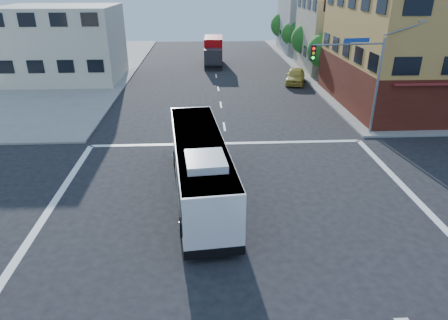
{
  "coord_description": "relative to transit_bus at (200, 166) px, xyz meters",
  "views": [
    {
      "loc": [
        -1.61,
        -16.62,
        10.63
      ],
      "look_at": [
        -0.56,
        3.02,
        1.67
      ],
      "focal_mm": 32.0,
      "sensor_mm": 36.0,
      "label": 1
    }
  ],
  "objects": [
    {
      "name": "transit_bus",
      "position": [
        0.0,
        0.0,
        0.0
      ],
      "size": [
        3.64,
        11.93,
        3.48
      ],
      "rotation": [
        0.0,
        0.0,
        0.1
      ],
      "color": "black",
      "rests_on": "ground"
    },
    {
      "name": "parked_car",
      "position": [
        10.48,
        24.55,
        -0.87
      ],
      "size": [
        3.21,
        5.23,
        1.66
      ],
      "primitive_type": "imported",
      "rotation": [
        0.0,
        0.0,
        -0.27
      ],
      "color": "gold",
      "rests_on": "ground"
    },
    {
      "name": "street_tree_a",
      "position": [
        13.75,
        25.65,
        1.89
      ],
      "size": [
        3.6,
        3.6,
        5.53
      ],
      "color": "#372214",
      "rests_on": "ground"
    },
    {
      "name": "street_tree_b",
      "position": [
        13.75,
        33.65,
        2.05
      ],
      "size": [
        3.8,
        3.8,
        5.79
      ],
      "color": "#372214",
      "rests_on": "ground"
    },
    {
      "name": "street_tree_c",
      "position": [
        13.75,
        41.65,
        1.76
      ],
      "size": [
        3.4,
        3.4,
        5.29
      ],
      "color": "#372214",
      "rests_on": "ground"
    },
    {
      "name": "ground",
      "position": [
        1.85,
        -2.27,
        -1.7
      ],
      "size": [
        120.0,
        120.0,
        0.0
      ],
      "primitive_type": "plane",
      "color": "black",
      "rests_on": "ground"
    },
    {
      "name": "building_west",
      "position": [
        -15.17,
        27.71,
        2.31
      ],
      "size": [
        12.06,
        10.06,
        8.0
      ],
      "color": "beige",
      "rests_on": "ground"
    },
    {
      "name": "street_tree_d",
      "position": [
        13.75,
        49.65,
        2.18
      ],
      "size": [
        4.0,
        4.0,
        6.03
      ],
      "color": "#372214",
      "rests_on": "ground"
    },
    {
      "name": "box_truck",
      "position": [
        1.75,
        35.47,
        0.01
      ],
      "size": [
        2.64,
        7.91,
        3.52
      ],
      "rotation": [
        0.0,
        0.0,
        -0.05
      ],
      "color": "#232227",
      "rests_on": "ground"
    },
    {
      "name": "signal_mast_ne",
      "position": [
        10.93,
        8.35,
        3.28
      ],
      "size": [
        7.91,
        1.13,
        8.07
      ],
      "color": "gray",
      "rests_on": "ground"
    },
    {
      "name": "building_east_near",
      "position": [
        18.83,
        31.71,
        2.81
      ],
      "size": [
        12.06,
        10.06,
        9.0
      ],
      "color": "#B6AB8B",
      "rests_on": "ground"
    },
    {
      "name": "building_east_far",
      "position": [
        18.83,
        45.71,
        3.31
      ],
      "size": [
        12.06,
        10.06,
        10.0
      ],
      "color": "#999995",
      "rests_on": "ground"
    }
  ]
}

